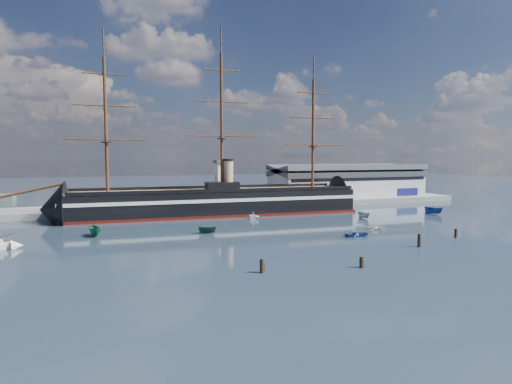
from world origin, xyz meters
name	(u,v)px	position (x,y,z in m)	size (l,w,h in m)	color
ground	(245,224)	(0.00, 40.00, 0.00)	(600.00, 600.00, 0.00)	#233446
quay	(239,207)	(10.00, 76.00, 0.00)	(180.00, 18.00, 2.00)	slate
warehouse	(347,182)	(58.00, 80.00, 7.98)	(63.00, 21.00, 11.60)	#B7BABC
quay_tower	(222,181)	(3.00, 73.00, 9.75)	(5.00, 5.00, 15.00)	silver
warship	(211,202)	(-4.49, 60.00, 4.04)	(113.28, 20.89, 53.94)	black
motorboat_a	(95,236)	(-38.42, 34.80, 0.00)	(7.06, 2.59, 2.82)	#145636
motorboat_b	(358,236)	(17.79, 13.12, 0.00)	(3.69, 1.48, 1.72)	#2B4B84
motorboat_c	(364,218)	(35.85, 36.64, 0.00)	(6.11, 2.24, 2.44)	slate
motorboat_d	(254,219)	(5.08, 47.17, 0.00)	(6.01, 2.60, 2.20)	white
motorboat_e	(377,230)	(27.64, 19.06, 0.00)	(3.11, 1.25, 1.45)	silver
motorboat_f	(433,214)	(62.38, 37.09, 0.00)	(7.07, 2.59, 2.83)	navy
motorboat_g	(207,233)	(-13.45, 29.06, 0.00)	(5.06, 1.86, 2.02)	#133E2A
piling_near_left	(262,273)	(-14.01, -7.55, 0.00)	(0.64, 0.64, 2.92)	black
piling_near_mid	(361,268)	(2.43, -10.56, 0.00)	(0.64, 0.64, 2.54)	black
piling_near_right	(419,247)	(22.83, -0.96, 0.00)	(0.64, 0.64, 3.39)	black
piling_far_right	(456,237)	(38.22, 4.61, 0.00)	(0.64, 0.64, 2.59)	black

